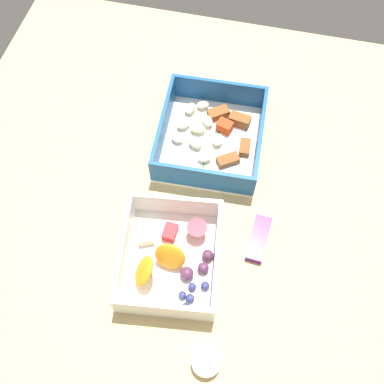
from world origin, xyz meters
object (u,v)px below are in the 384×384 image
(pasta_container, at_px, (211,136))
(paper_cup_liner, at_px, (206,362))
(fruit_bowl, at_px, (171,257))
(candy_bar, at_px, (259,239))

(pasta_container, height_order, paper_cup_liner, pasta_container)
(pasta_container, bearing_deg, fruit_bowl, -6.09)
(fruit_bowl, distance_m, paper_cup_liner, 0.14)
(candy_bar, xyz_separation_m, paper_cup_liner, (0.18, -0.04, 0.00))
(candy_bar, bearing_deg, pasta_container, -146.23)
(candy_bar, relative_size, paper_cup_liner, 1.89)
(fruit_bowl, height_order, candy_bar, fruit_bowl)
(paper_cup_liner, bearing_deg, candy_bar, 167.80)
(pasta_container, distance_m, candy_bar, 0.18)
(paper_cup_liner, bearing_deg, fruit_bowl, -148.17)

